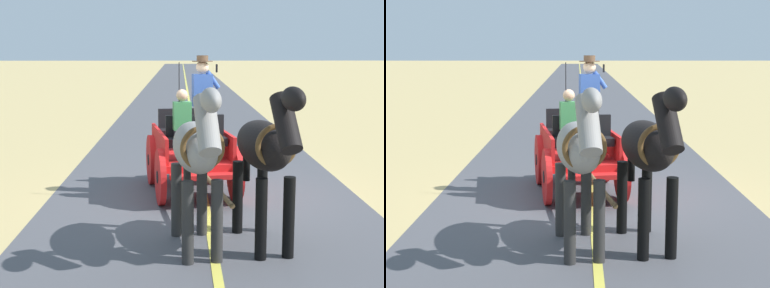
% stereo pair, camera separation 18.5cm
% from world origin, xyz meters
% --- Properties ---
extents(ground_plane, '(200.00, 200.00, 0.00)m').
position_xyz_m(ground_plane, '(0.00, 0.00, 0.00)').
color(ground_plane, tan).
extents(road_surface, '(5.50, 160.00, 0.01)m').
position_xyz_m(road_surface, '(0.00, 0.00, 0.00)').
color(road_surface, '#4C4C51').
rests_on(road_surface, ground).
extents(road_centre_stripe, '(0.12, 160.00, 0.00)m').
position_xyz_m(road_centre_stripe, '(0.00, 0.00, 0.01)').
color(road_centre_stripe, '#DBCC4C').
rests_on(road_centre_stripe, road_surface).
extents(horse_drawn_carriage, '(1.76, 4.51, 2.50)m').
position_xyz_m(horse_drawn_carriage, '(0.23, -0.41, 0.82)').
color(horse_drawn_carriage, red).
rests_on(horse_drawn_carriage, ground).
extents(horse_near_side, '(0.82, 2.15, 2.21)m').
position_xyz_m(horse_near_side, '(-0.68, 2.52, 1.32)').
color(horse_near_side, black).
rests_on(horse_near_side, ground).
extents(horse_off_side, '(0.76, 2.15, 2.21)m').
position_xyz_m(horse_off_side, '(0.22, 2.66, 1.32)').
color(horse_off_side, gray).
rests_on(horse_off_side, ground).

